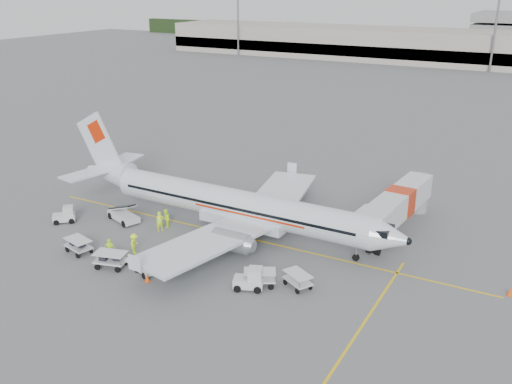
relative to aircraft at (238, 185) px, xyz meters
The scene contains 24 objects.
ground 4.89m from the aircraft, 29.23° to the right, with size 360.00×360.00×0.00m, color #56595B.
stripe_lead 4.89m from the aircraft, 29.23° to the right, with size 44.00×0.20×0.01m, color yellow.
stripe_cross 18.08m from the aircraft, 29.71° to the right, with size 0.20×20.00×0.01m, color yellow.
terminal_west 135.06m from the aircraft, 106.71° to the left, with size 110.00×22.00×9.00m, color gray, non-canonical shape.
treeline 174.36m from the aircraft, 89.62° to the left, with size 300.00×3.00×6.00m, color black, non-canonical shape.
mast_west 136.20m from the aircraft, 120.40° to the left, with size 3.20×1.20×22.00m, color slate, non-canonical shape.
mast_center 117.68m from the aircraft, 86.99° to the left, with size 3.20×1.20×22.00m, color slate, non-canonical shape.
aircraft is the anchor object (origin of this frame).
jet_bridge 15.12m from the aircraft, 30.07° to the left, with size 2.96×15.76×4.14m, color silver, non-canonical shape.
belt_loader 12.05m from the aircraft, 165.04° to the right, with size 5.00×1.87×2.71m, color silver, non-canonical shape.
tug_fore 11.06m from the aircraft, 55.19° to the right, with size 2.25×1.29×1.74m, color silver, non-canonical shape.
tug_mid 11.33m from the aircraft, 103.39° to the right, with size 1.98×1.13×1.53m, color silver, non-canonical shape.
tug_aft 17.58m from the aircraft, 159.51° to the right, with size 2.06×1.18×1.59m, color silver, non-canonical shape.
cart_loaded_a 12.92m from the aircraft, 117.13° to the right, with size 2.58×1.52×1.34m, color silver, non-canonical shape.
cart_loaded_b 14.79m from the aircraft, 134.17° to the right, with size 2.46×1.45×1.28m, color silver, non-canonical shape.
cart_empty_a 10.82m from the aircraft, 50.02° to the right, with size 2.43×1.43×1.27m, color silver, non-canonical shape.
cart_empty_b 11.93m from the aircraft, 35.59° to the right, with size 2.30×1.36×1.20m, color silver, non-canonical shape.
cone_nose 23.87m from the aircraft, ahead, with size 0.43×0.43×0.70m, color #E14C0F.
cone_port 13.22m from the aircraft, 94.18° to the left, with size 0.38×0.38×0.63m, color #E14C0F.
cone_stbd 12.27m from the aircraft, 97.63° to the right, with size 0.42×0.42×0.68m, color #E14C0F.
crew_a 8.23m from the aircraft, 154.77° to the right, with size 0.69×0.45×1.89m, color #C5F41A.
crew_b 7.99m from the aircraft, 162.15° to the right, with size 0.86×0.67×1.76m, color #C5F41A.
crew_c 10.47m from the aircraft, 124.74° to the right, with size 1.19×0.68×1.84m, color #C5F41A.
crew_d 12.43m from the aircraft, 125.27° to the right, with size 1.03×0.43×1.76m, color #C5F41A.
Camera 1 is at (23.59, -41.02, 21.96)m, focal length 40.00 mm.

